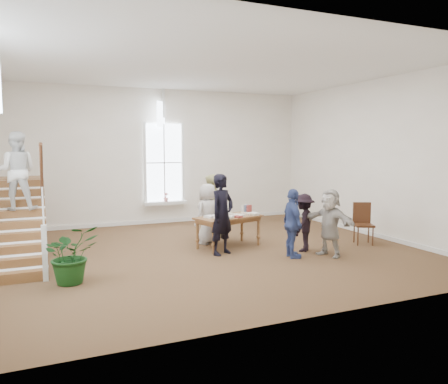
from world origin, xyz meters
name	(u,v)px	position (x,y,z in m)	size (l,w,h in m)	color
ground	(213,251)	(0.00, 0.00, 0.00)	(10.00, 10.00, 0.00)	#4F311F
room_shell	(165,211)	(0.00, 4.39, 0.40)	(10.49, 10.00, 10.00)	silver
staircase	(18,191)	(-4.34, 0.75, 1.62)	(1.10, 4.10, 2.92)	brown
library_table	(229,219)	(0.57, 0.29, 0.72)	(1.89, 1.31, 0.87)	brown
police_officer	(222,214)	(0.11, -0.35, 0.97)	(0.71, 0.47, 1.95)	black
elderly_woman	(208,214)	(0.21, 0.90, 0.81)	(0.79, 0.51, 1.61)	#B8B1AA
person_yellow	(211,207)	(0.51, 1.40, 0.91)	(0.89, 0.69, 1.82)	#CBC57F
woman_cluster_a	(293,223)	(1.50, -1.29, 0.81)	(0.95, 0.40, 1.62)	#374985
woman_cluster_b	(304,223)	(2.10, -0.84, 0.72)	(0.93, 0.53, 1.44)	black
woman_cluster_c	(330,222)	(2.40, -1.49, 0.81)	(1.49, 0.48, 1.61)	#B8B0A6
floor_plant	(71,254)	(-3.40, -1.28, 0.56)	(1.01, 0.87, 1.12)	#133D14
side_chair	(363,220)	(4.04, -0.73, 0.62)	(0.63, 0.63, 1.10)	#3C2110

